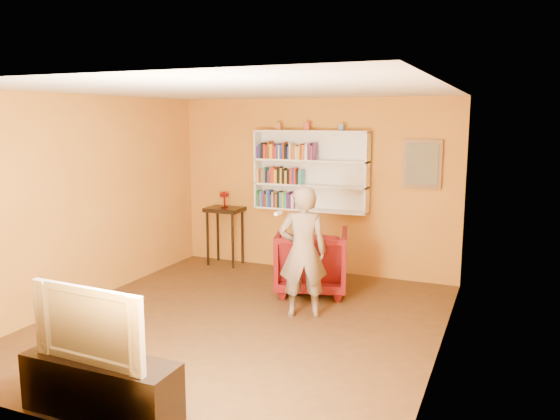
# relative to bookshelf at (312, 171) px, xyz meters

# --- Properties ---
(room_shell) EXTENTS (5.30, 5.80, 2.88)m
(room_shell) POSITION_rel_bookshelf_xyz_m (0.00, -2.41, -0.58)
(room_shell) COLOR #432B15
(room_shell) RESTS_ON ground
(bookshelf) EXTENTS (1.80, 0.29, 1.23)m
(bookshelf) POSITION_rel_bookshelf_xyz_m (0.00, 0.00, 0.00)
(bookshelf) COLOR white
(bookshelf) RESTS_ON room_shell
(books_row_lower) EXTENTS (0.69, 0.19, 0.27)m
(books_row_lower) POSITION_rel_bookshelf_xyz_m (-0.51, -0.11, -0.46)
(books_row_lower) COLOR #1A7733
(books_row_lower) RESTS_ON bookshelf
(books_row_middle) EXTENTS (0.75, 0.19, 0.26)m
(books_row_middle) POSITION_rel_bookshelf_xyz_m (-0.49, -0.11, -0.09)
(books_row_middle) COLOR gold
(books_row_middle) RESTS_ON bookshelf
(books_row_upper) EXTENTS (0.96, 0.19, 0.27)m
(books_row_upper) POSITION_rel_bookshelf_xyz_m (-0.38, -0.10, 0.29)
(books_row_upper) COLOR #462267
(books_row_upper) RESTS_ON bookshelf
(ornament_left) EXTENTS (0.08, 0.08, 0.11)m
(ornament_left) POSITION_rel_bookshelf_xyz_m (-0.53, -0.06, 0.68)
(ornament_left) COLOR #B56D33
(ornament_left) RESTS_ON bookshelf
(ornament_centre) EXTENTS (0.09, 0.09, 0.12)m
(ornament_centre) POSITION_rel_bookshelf_xyz_m (-0.06, -0.06, 0.68)
(ornament_centre) COLOR #A74137
(ornament_centre) RESTS_ON bookshelf
(ornament_right) EXTENTS (0.07, 0.07, 0.10)m
(ornament_right) POSITION_rel_bookshelf_xyz_m (0.48, -0.06, 0.67)
(ornament_right) COLOR slate
(ornament_right) RESTS_ON bookshelf
(framed_painting) EXTENTS (0.55, 0.05, 0.70)m
(framed_painting) POSITION_rel_bookshelf_xyz_m (1.65, 0.05, 0.16)
(framed_painting) COLOR brown
(framed_painting) RESTS_ON room_shell
(console_table) EXTENTS (0.58, 0.44, 0.95)m
(console_table) POSITION_rel_bookshelf_xyz_m (-1.45, -0.16, -0.81)
(console_table) COLOR black
(console_table) RESTS_ON ground
(ruby_lustre) EXTENTS (0.16, 0.16, 0.26)m
(ruby_lustre) POSITION_rel_bookshelf_xyz_m (-1.45, -0.16, -0.45)
(ruby_lustre) COLOR maroon
(ruby_lustre) RESTS_ON console_table
(armchair) EXTENTS (1.18, 1.20, 0.89)m
(armchair) POSITION_rel_bookshelf_xyz_m (0.36, -0.97, -1.15)
(armchair) COLOR #4C050B
(armchair) RESTS_ON ground
(person) EXTENTS (0.69, 0.59, 1.61)m
(person) POSITION_rel_bookshelf_xyz_m (0.58, -1.90, -0.79)
(person) COLOR #6F5F51
(person) RESTS_ON ground
(game_remote) EXTENTS (0.04, 0.15, 0.04)m
(game_remote) POSITION_rel_bookshelf_xyz_m (0.42, -2.29, -0.26)
(game_remote) COLOR silver
(game_remote) RESTS_ON person
(tv_cabinet) EXTENTS (1.35, 0.41, 0.48)m
(tv_cabinet) POSITION_rel_bookshelf_xyz_m (-0.13, -4.66, -1.35)
(tv_cabinet) COLOR black
(tv_cabinet) RESTS_ON ground
(television) EXTENTS (1.10, 0.19, 0.63)m
(television) POSITION_rel_bookshelf_xyz_m (-0.13, -4.66, -0.80)
(television) COLOR black
(television) RESTS_ON tv_cabinet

